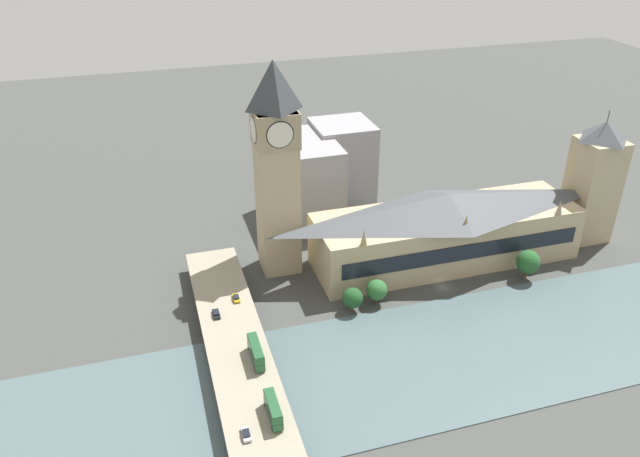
{
  "coord_description": "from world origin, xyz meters",
  "views": [
    {
      "loc": [
        -147.88,
        85.73,
        114.0
      ],
      "look_at": [
        20.48,
        35.1,
        16.48
      ],
      "focal_mm": 35.0,
      "sensor_mm": 36.0,
      "label": 1
    }
  ],
  "objects_px": {
    "parliament_hall": "(446,228)",
    "clock_tower": "(276,164)",
    "car_northbound_mid": "(216,314)",
    "victoria_tower": "(593,182)",
    "car_northbound_tail": "(246,434)",
    "double_decker_bus_mid": "(273,409)",
    "double_decker_bus_lead": "(256,352)",
    "car_southbound_lead": "(236,298)",
    "road_bridge": "(247,384)"
  },
  "relations": [
    {
      "from": "parliament_hall",
      "to": "clock_tower",
      "type": "xyz_separation_m",
      "value": [
        11.66,
        55.19,
        25.28
      ]
    },
    {
      "from": "car_northbound_mid",
      "to": "victoria_tower",
      "type": "bearing_deg",
      "value": -82.64
    },
    {
      "from": "victoria_tower",
      "to": "car_northbound_tail",
      "type": "height_order",
      "value": "victoria_tower"
    },
    {
      "from": "double_decker_bus_mid",
      "to": "car_northbound_mid",
      "type": "height_order",
      "value": "double_decker_bus_mid"
    },
    {
      "from": "parliament_hall",
      "to": "car_northbound_tail",
      "type": "height_order",
      "value": "parliament_hall"
    },
    {
      "from": "clock_tower",
      "to": "car_northbound_mid",
      "type": "height_order",
      "value": "clock_tower"
    },
    {
      "from": "double_decker_bus_lead",
      "to": "parliament_hall",
      "type": "bearing_deg",
      "value": -61.77
    },
    {
      "from": "car_southbound_lead",
      "to": "clock_tower",
      "type": "bearing_deg",
      "value": -38.96
    },
    {
      "from": "clock_tower",
      "to": "road_bridge",
      "type": "distance_m",
      "value": 70.35
    },
    {
      "from": "victoria_tower",
      "to": "car_southbound_lead",
      "type": "xyz_separation_m",
      "value": [
        -11.6,
        130.09,
        -15.47
      ]
    },
    {
      "from": "double_decker_bus_lead",
      "to": "car_northbound_tail",
      "type": "relative_size",
      "value": 2.52
    },
    {
      "from": "victoria_tower",
      "to": "road_bridge",
      "type": "bearing_deg",
      "value": 109.15
    },
    {
      "from": "double_decker_bus_lead",
      "to": "double_decker_bus_mid",
      "type": "distance_m",
      "value": 20.64
    },
    {
      "from": "victoria_tower",
      "to": "double_decker_bus_lead",
      "type": "relative_size",
      "value": 4.38
    },
    {
      "from": "clock_tower",
      "to": "car_southbound_lead",
      "type": "height_order",
      "value": "clock_tower"
    },
    {
      "from": "parliament_hall",
      "to": "double_decker_bus_lead",
      "type": "height_order",
      "value": "parliament_hall"
    },
    {
      "from": "clock_tower",
      "to": "double_decker_bus_lead",
      "type": "relative_size",
      "value": 6.38
    },
    {
      "from": "double_decker_bus_lead",
      "to": "car_northbound_tail",
      "type": "bearing_deg",
      "value": 163.26
    },
    {
      "from": "clock_tower",
      "to": "double_decker_bus_lead",
      "type": "distance_m",
      "value": 61.68
    },
    {
      "from": "parliament_hall",
      "to": "car_northbound_tail",
      "type": "xyz_separation_m",
      "value": [
        -63.96,
        80.97,
        -5.86
      ]
    },
    {
      "from": "clock_tower",
      "to": "double_decker_bus_mid",
      "type": "height_order",
      "value": "clock_tower"
    },
    {
      "from": "parliament_hall",
      "to": "clock_tower",
      "type": "relative_size",
      "value": 1.29
    },
    {
      "from": "victoria_tower",
      "to": "car_northbound_mid",
      "type": "xyz_separation_m",
      "value": [
        -17.69,
        136.89,
        -15.44
      ]
    },
    {
      "from": "parliament_hall",
      "to": "car_northbound_mid",
      "type": "bearing_deg",
      "value": 102.32
    },
    {
      "from": "parliament_hall",
      "to": "victoria_tower",
      "type": "distance_m",
      "value": 56.95
    },
    {
      "from": "clock_tower",
      "to": "road_bridge",
      "type": "relative_size",
      "value": 0.54
    },
    {
      "from": "victoria_tower",
      "to": "car_northbound_tail",
      "type": "xyz_separation_m",
      "value": [
        -64.02,
        137.11,
        -15.47
      ]
    },
    {
      "from": "parliament_hall",
      "to": "road_bridge",
      "type": "height_order",
      "value": "parliament_hall"
    },
    {
      "from": "double_decker_bus_lead",
      "to": "car_southbound_lead",
      "type": "xyz_separation_m",
      "value": [
        27.98,
        0.34,
        -2.07
      ]
    },
    {
      "from": "road_bridge",
      "to": "car_northbound_tail",
      "type": "height_order",
      "value": "car_northbound_tail"
    },
    {
      "from": "parliament_hall",
      "to": "road_bridge",
      "type": "distance_m",
      "value": 90.63
    },
    {
      "from": "road_bridge",
      "to": "parliament_hall",
      "type": "bearing_deg",
      "value": -59.12
    },
    {
      "from": "car_northbound_tail",
      "to": "car_southbound_lead",
      "type": "distance_m",
      "value": 52.89
    },
    {
      "from": "parliament_hall",
      "to": "car_northbound_tail",
      "type": "relative_size",
      "value": 20.67
    },
    {
      "from": "road_bridge",
      "to": "car_northbound_tail",
      "type": "bearing_deg",
      "value": 168.86
    },
    {
      "from": "car_southbound_lead",
      "to": "victoria_tower",
      "type": "bearing_deg",
      "value": -84.91
    },
    {
      "from": "clock_tower",
      "to": "road_bridge",
      "type": "xyz_separation_m",
      "value": [
        -58.01,
        22.31,
        -32.96
      ]
    },
    {
      "from": "victoria_tower",
      "to": "double_decker_bus_mid",
      "type": "distance_m",
      "value": 143.87
    },
    {
      "from": "road_bridge",
      "to": "double_decker_bus_mid",
      "type": "bearing_deg",
      "value": -165.09
    },
    {
      "from": "double_decker_bus_lead",
      "to": "car_northbound_mid",
      "type": "height_order",
      "value": "double_decker_bus_lead"
    },
    {
      "from": "parliament_hall",
      "to": "clock_tower",
      "type": "height_order",
      "value": "clock_tower"
    },
    {
      "from": "parliament_hall",
      "to": "double_decker_bus_mid",
      "type": "xyz_separation_m",
      "value": [
        -60.16,
        73.82,
        -3.92
      ]
    },
    {
      "from": "victoria_tower",
      "to": "double_decker_bus_lead",
      "type": "height_order",
      "value": "victoria_tower"
    },
    {
      "from": "parliament_hall",
      "to": "car_northbound_tail",
      "type": "distance_m",
      "value": 103.35
    },
    {
      "from": "clock_tower",
      "to": "parliament_hall",
      "type": "bearing_deg",
      "value": -101.93
    },
    {
      "from": "car_northbound_mid",
      "to": "car_southbound_lead",
      "type": "bearing_deg",
      "value": -48.15
    },
    {
      "from": "double_decker_bus_lead",
      "to": "car_northbound_tail",
      "type": "distance_m",
      "value": 25.61
    },
    {
      "from": "parliament_hall",
      "to": "double_decker_bus_mid",
      "type": "distance_m",
      "value": 95.31
    },
    {
      "from": "victoria_tower",
      "to": "road_bridge",
      "type": "relative_size",
      "value": 0.37
    },
    {
      "from": "car_northbound_tail",
      "to": "road_bridge",
      "type": "bearing_deg",
      "value": -11.14
    }
  ]
}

